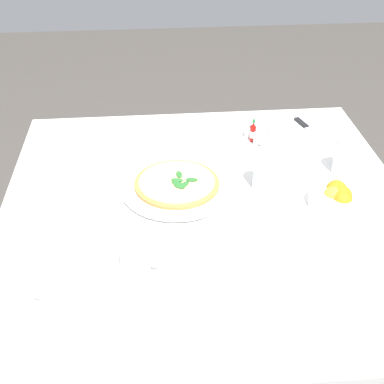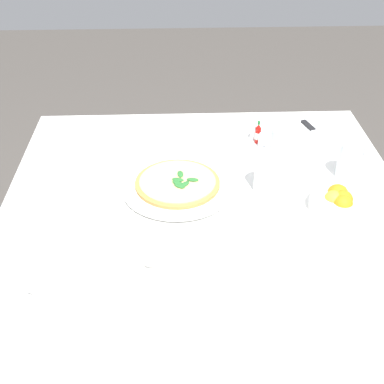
# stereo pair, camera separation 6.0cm
# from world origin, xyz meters

# --- Properties ---
(ground_plane) EXTENTS (8.00, 8.00, 0.00)m
(ground_plane) POSITION_xyz_m (0.00, 0.00, 0.00)
(ground_plane) COLOR #4C4742
(dining_table) EXTENTS (1.19, 1.19, 0.74)m
(dining_table) POSITION_xyz_m (0.00, 0.00, 0.61)
(dining_table) COLOR white
(dining_table) RESTS_ON ground_plane
(pizza_plate) EXTENTS (0.34, 0.34, 0.02)m
(pizza_plate) POSITION_xyz_m (-0.09, -0.08, 0.75)
(pizza_plate) COLOR white
(pizza_plate) RESTS_ON dining_table
(pizza) EXTENTS (0.25, 0.25, 0.02)m
(pizza) POSITION_xyz_m (-0.09, -0.08, 0.76)
(pizza) COLOR #C68E47
(pizza) RESTS_ON pizza_plate
(coffee_cup_far_left) EXTENTS (0.13, 0.13, 0.06)m
(coffee_cup_far_left) POSITION_xyz_m (0.36, -0.38, 0.76)
(coffee_cup_far_left) COLOR white
(coffee_cup_far_left) RESTS_ON dining_table
(coffee_cup_far_right) EXTENTS (0.13, 0.13, 0.06)m
(coffee_cup_far_right) POSITION_xyz_m (0.24, -0.20, 0.76)
(coffee_cup_far_right) COLOR white
(coffee_cup_far_right) RESTS_ON dining_table
(water_glass_right_edge) EXTENTS (0.07, 0.07, 0.12)m
(water_glass_right_edge) POSITION_xyz_m (-0.14, 0.45, 0.79)
(water_glass_right_edge) COLOR white
(water_glass_right_edge) RESTS_ON dining_table
(water_glass_near_right) EXTENTS (0.07, 0.07, 0.13)m
(water_glass_near_right) POSITION_xyz_m (-0.08, 0.18, 0.79)
(water_glass_near_right) COLOR white
(water_glass_near_right) RESTS_ON dining_table
(water_glass_left_edge) EXTENTS (0.07, 0.07, 0.12)m
(water_glass_left_edge) POSITION_xyz_m (-0.24, 0.25, 0.79)
(water_glass_left_edge) COLOR white
(water_glass_left_edge) RESTS_ON dining_table
(napkin_folded) EXTENTS (0.24, 0.17, 0.02)m
(napkin_folded) POSITION_xyz_m (-0.39, 0.40, 0.75)
(napkin_folded) COLOR white
(napkin_folded) RESTS_ON dining_table
(dinner_knife) EXTENTS (0.19, 0.07, 0.01)m
(dinner_knife) POSITION_xyz_m (-0.39, 0.40, 0.76)
(dinner_knife) COLOR silver
(dinner_knife) RESTS_ON napkin_folded
(citrus_bowl) EXTENTS (0.15, 0.15, 0.07)m
(citrus_bowl) POSITION_xyz_m (0.03, 0.37, 0.77)
(citrus_bowl) COLOR white
(citrus_bowl) RESTS_ON dining_table
(hot_sauce_bottle) EXTENTS (0.02, 0.02, 0.08)m
(hot_sauce_bottle) POSITION_xyz_m (-0.36, 0.20, 0.77)
(hot_sauce_bottle) COLOR #B7140F
(hot_sauce_bottle) RESTS_ON dining_table
(salt_shaker) EXTENTS (0.03, 0.03, 0.06)m
(salt_shaker) POSITION_xyz_m (-0.33, 0.21, 0.76)
(salt_shaker) COLOR white
(salt_shaker) RESTS_ON dining_table
(pepper_shaker) EXTENTS (0.03, 0.03, 0.06)m
(pepper_shaker) POSITION_xyz_m (-0.39, 0.19, 0.76)
(pepper_shaker) COLOR white
(pepper_shaker) RESTS_ON dining_table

